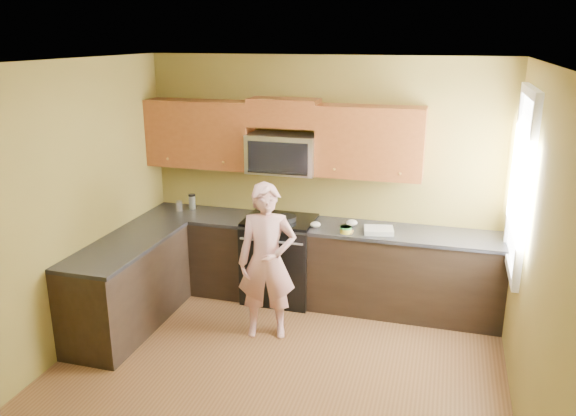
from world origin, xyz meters
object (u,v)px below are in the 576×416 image
(microwave, at_px, (283,172))
(frying_pan, at_px, (286,221))
(travel_mug, at_px, (192,209))
(butter_tub, at_px, (346,233))
(woman, at_px, (267,262))
(stove, at_px, (280,258))

(microwave, relative_size, frying_pan, 1.87)
(travel_mug, bearing_deg, butter_tub, -10.57)
(woman, bearing_deg, travel_mug, 127.07)
(microwave, distance_m, frying_pan, 0.54)
(frying_pan, xyz_separation_m, butter_tub, (0.69, -0.14, -0.03))
(stove, bearing_deg, woman, -81.84)
(frying_pan, distance_m, butter_tub, 0.71)
(frying_pan, relative_size, butter_tub, 3.30)
(stove, relative_size, microwave, 1.25)
(microwave, height_order, travel_mug, microwave)
(microwave, xyz_separation_m, butter_tub, (0.77, -0.31, -0.53))
(stove, xyz_separation_m, woman, (0.12, -0.84, 0.31))
(stove, relative_size, travel_mug, 5.37)
(butter_tub, bearing_deg, microwave, 157.99)
(microwave, height_order, woman, microwave)
(woman, relative_size, travel_mug, 8.86)
(stove, height_order, frying_pan, frying_pan)
(stove, xyz_separation_m, travel_mug, (-1.14, 0.17, 0.44))
(stove, bearing_deg, frying_pan, -30.65)
(stove, bearing_deg, butter_tub, -13.64)
(stove, distance_m, frying_pan, 0.48)
(microwave, relative_size, travel_mug, 4.30)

